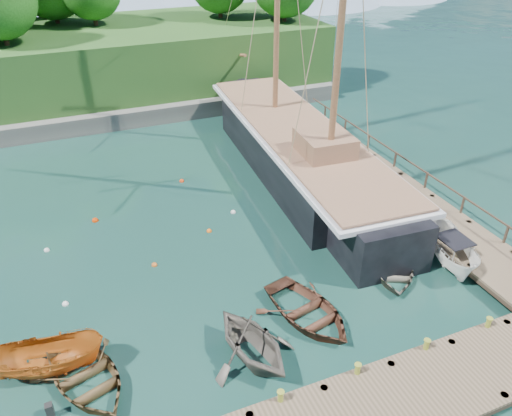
{
  "coord_description": "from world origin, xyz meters",
  "views": [
    {
      "loc": [
        -5.92,
        -14.87,
        14.87
      ],
      "look_at": [
        2.1,
        4.56,
        2.0
      ],
      "focal_mm": 35.0,
      "sensor_mm": 36.0,
      "label": 1
    }
  ],
  "objects_px": {
    "cabin_boat_white": "(449,264)",
    "rowboat_3": "(392,273)",
    "rowboat_2": "(307,318)",
    "rowboat_0": "(88,384)",
    "schooner": "(298,154)",
    "motorboat_orange": "(52,372)",
    "rowboat_1": "(252,358)"
  },
  "relations": [
    {
      "from": "rowboat_2",
      "to": "rowboat_1",
      "type": "bearing_deg",
      "value": -173.02
    },
    {
      "from": "rowboat_3",
      "to": "schooner",
      "type": "height_order",
      "value": "schooner"
    },
    {
      "from": "rowboat_3",
      "to": "rowboat_0",
      "type": "bearing_deg",
      "value": -148.09
    },
    {
      "from": "rowboat_1",
      "to": "rowboat_3",
      "type": "height_order",
      "value": "rowboat_1"
    },
    {
      "from": "rowboat_0",
      "to": "rowboat_3",
      "type": "relative_size",
      "value": 1.13
    },
    {
      "from": "rowboat_0",
      "to": "rowboat_1",
      "type": "height_order",
      "value": "rowboat_1"
    },
    {
      "from": "rowboat_1",
      "to": "rowboat_2",
      "type": "relative_size",
      "value": 0.87
    },
    {
      "from": "cabin_boat_white",
      "to": "rowboat_3",
      "type": "bearing_deg",
      "value": -167.37
    },
    {
      "from": "rowboat_3",
      "to": "rowboat_2",
      "type": "bearing_deg",
      "value": -139.96
    },
    {
      "from": "schooner",
      "to": "rowboat_0",
      "type": "bearing_deg",
      "value": -136.24
    },
    {
      "from": "rowboat_2",
      "to": "rowboat_3",
      "type": "xyz_separation_m",
      "value": [
        5.04,
        1.13,
        0.0
      ]
    },
    {
      "from": "rowboat_0",
      "to": "motorboat_orange",
      "type": "height_order",
      "value": "motorboat_orange"
    },
    {
      "from": "rowboat_1",
      "to": "cabin_boat_white",
      "type": "relative_size",
      "value": 0.91
    },
    {
      "from": "rowboat_1",
      "to": "schooner",
      "type": "distance_m",
      "value": 15.94
    },
    {
      "from": "rowboat_1",
      "to": "motorboat_orange",
      "type": "distance_m",
      "value": 7.47
    },
    {
      "from": "cabin_boat_white",
      "to": "rowboat_1",
      "type": "bearing_deg",
      "value": -149.71
    },
    {
      "from": "motorboat_orange",
      "to": "schooner",
      "type": "xyz_separation_m",
      "value": [
        15.73,
        11.1,
        1.22
      ]
    },
    {
      "from": "rowboat_1",
      "to": "cabin_boat_white",
      "type": "xyz_separation_m",
      "value": [
        11.02,
        1.82,
        0.0
      ]
    },
    {
      "from": "rowboat_1",
      "to": "rowboat_2",
      "type": "xyz_separation_m",
      "value": [
        2.98,
        1.13,
        0.0
      ]
    },
    {
      "from": "rowboat_0",
      "to": "rowboat_2",
      "type": "xyz_separation_m",
      "value": [
        8.92,
        -0.03,
        0.0
      ]
    },
    {
      "from": "rowboat_3",
      "to": "schooner",
      "type": "distance_m",
      "value": 11.19
    },
    {
      "from": "rowboat_2",
      "to": "motorboat_orange",
      "type": "distance_m",
      "value": 10.16
    },
    {
      "from": "rowboat_1",
      "to": "motorboat_orange",
      "type": "xyz_separation_m",
      "value": [
        -7.12,
        2.26,
        0.0
      ]
    },
    {
      "from": "rowboat_2",
      "to": "rowboat_0",
      "type": "bearing_deg",
      "value": 166.06
    },
    {
      "from": "rowboat_1",
      "to": "motorboat_orange",
      "type": "relative_size",
      "value": 0.95
    },
    {
      "from": "cabin_boat_white",
      "to": "schooner",
      "type": "relative_size",
      "value": 0.15
    },
    {
      "from": "rowboat_3",
      "to": "schooner",
      "type": "relative_size",
      "value": 0.13
    },
    {
      "from": "schooner",
      "to": "motorboat_orange",
      "type": "bearing_deg",
      "value": -141.02
    },
    {
      "from": "cabin_boat_white",
      "to": "rowboat_2",
      "type": "bearing_deg",
      "value": -154.16
    },
    {
      "from": "rowboat_0",
      "to": "rowboat_3",
      "type": "distance_m",
      "value": 14.0
    },
    {
      "from": "cabin_boat_white",
      "to": "schooner",
      "type": "xyz_separation_m",
      "value": [
        -2.41,
        11.54,
        1.22
      ]
    },
    {
      "from": "rowboat_1",
      "to": "motorboat_orange",
      "type": "bearing_deg",
      "value": 148.65
    }
  ]
}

